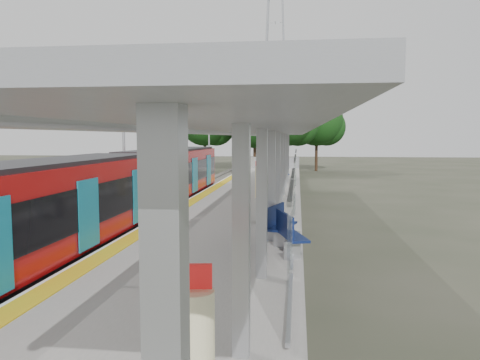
# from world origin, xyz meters

# --- Properties ---
(trackbed) EXTENTS (3.00, 70.00, 0.24)m
(trackbed) POSITION_xyz_m (-4.50, 20.00, 0.12)
(trackbed) COLOR #59544C
(trackbed) RESTS_ON ground
(platform) EXTENTS (6.00, 50.00, 1.00)m
(platform) POSITION_xyz_m (0.00, 20.00, 0.50)
(platform) COLOR gray
(platform) RESTS_ON ground
(tactile_strip) EXTENTS (0.60, 50.00, 0.02)m
(tactile_strip) POSITION_xyz_m (-2.55, 20.00, 1.01)
(tactile_strip) COLOR gold
(tactile_strip) RESTS_ON platform
(end_fence) EXTENTS (6.00, 0.10, 1.20)m
(end_fence) POSITION_xyz_m (0.00, 44.95, 1.60)
(end_fence) COLOR #9EA0A5
(end_fence) RESTS_ON platform
(train) EXTENTS (2.74, 27.60, 3.62)m
(train) POSITION_xyz_m (-4.50, 14.92, 2.05)
(train) COLOR black
(train) RESTS_ON ground
(canopy) EXTENTS (3.27, 38.00, 3.66)m
(canopy) POSITION_xyz_m (1.61, 16.19, 4.20)
(canopy) COLOR #9EA0A5
(canopy) RESTS_ON platform
(pylon) EXTENTS (8.00, 4.00, 38.00)m
(pylon) POSITION_xyz_m (-1.00, 73.00, 19.00)
(pylon) COLOR #9EA0A5
(pylon) RESTS_ON ground
(tree_cluster) EXTENTS (20.62, 10.88, 13.62)m
(tree_cluster) POSITION_xyz_m (-2.61, 53.59, 7.48)
(tree_cluster) COLOR #382316
(tree_cluster) RESTS_ON ground
(catenary_masts) EXTENTS (2.08, 48.16, 5.40)m
(catenary_masts) POSITION_xyz_m (-6.22, 19.00, 2.91)
(catenary_masts) COLOR #9EA0A5
(catenary_masts) RESTS_ON ground
(bench_near) EXTENTS (1.00, 1.78, 1.17)m
(bench_near) POSITION_xyz_m (2.60, 8.36, 1.62)
(bench_near) COLOR navy
(bench_near) RESTS_ON platform
(bench_mid) EXTENTS (1.00, 1.78, 1.17)m
(bench_mid) POSITION_xyz_m (2.24, 9.77, 1.61)
(bench_mid) COLOR navy
(bench_mid) RESTS_ON platform
(bench_far) EXTENTS (0.83, 1.51, 0.99)m
(bench_far) POSITION_xyz_m (1.74, 32.02, 1.52)
(bench_far) COLOR navy
(bench_far) RESTS_ON platform
(info_pillar_far) EXTENTS (0.46, 0.46, 2.02)m
(info_pillar_far) POSITION_xyz_m (0.75, 20.50, 1.88)
(info_pillar_far) COLOR beige
(info_pillar_far) RESTS_ON platform
(litter_bin) EXTENTS (0.46, 0.46, 0.84)m
(litter_bin) POSITION_xyz_m (0.65, 13.38, 1.42)
(litter_bin) COLOR #9EA0A5
(litter_bin) RESTS_ON platform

